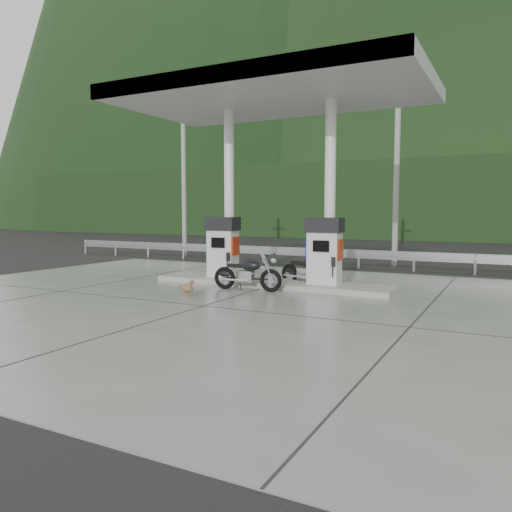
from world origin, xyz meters
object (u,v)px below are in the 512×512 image
at_px(gas_pump_right, 324,251).
at_px(motorcycle_right, 306,271).
at_px(gas_pump_left, 223,247).
at_px(motorcycle_left, 247,274).
at_px(duck, 186,289).

xyz_separation_m(gas_pump_right, motorcycle_right, (-0.64, 0.32, -0.62)).
bearing_deg(gas_pump_left, motorcycle_left, -37.08).
bearing_deg(duck, motorcycle_left, 73.95).
bearing_deg(duck, gas_pump_left, 116.20).
bearing_deg(gas_pump_right, motorcycle_right, 153.36).
relative_size(gas_pump_right, motorcycle_right, 1.00).
bearing_deg(motorcycle_left, duck, -125.89).
relative_size(motorcycle_right, duck, 3.49).
xyz_separation_m(motorcycle_right, duck, (-2.07, -2.89, -0.24)).
bearing_deg(motorcycle_right, duck, -104.78).
bearing_deg(motorcycle_right, gas_pump_right, -5.77).
height_order(motorcycle_left, motorcycle_right, motorcycle_left).
bearing_deg(motorcycle_left, gas_pump_right, 26.35).
xyz_separation_m(gas_pump_left, motorcycle_right, (2.56, 0.32, -0.62)).
xyz_separation_m(gas_pump_right, motorcycle_left, (-1.79, -1.06, -0.61)).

